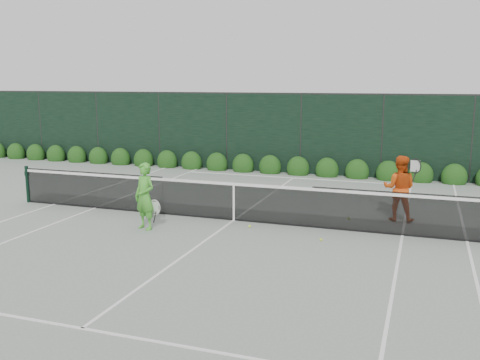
% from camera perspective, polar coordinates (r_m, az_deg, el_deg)
% --- Properties ---
extents(ground, '(80.00, 80.00, 0.00)m').
position_cam_1_polar(ground, '(13.63, -0.66, -4.34)').
color(ground, gray).
rests_on(ground, ground).
extents(tennis_net, '(12.90, 0.10, 1.07)m').
position_cam_1_polar(tennis_net, '(13.51, -0.76, -2.15)').
color(tennis_net, black).
rests_on(tennis_net, ground).
extents(player_woman, '(0.69, 0.56, 1.60)m').
position_cam_1_polar(player_woman, '(12.88, -10.12, -1.73)').
color(player_woman, green).
rests_on(player_woman, ground).
extents(player_man, '(0.92, 0.67, 1.67)m').
position_cam_1_polar(player_man, '(14.03, 16.64, -0.85)').
color(player_man, '#D14A11').
rests_on(player_man, ground).
extents(court_lines, '(11.03, 23.83, 0.01)m').
position_cam_1_polar(court_lines, '(13.62, -0.66, -4.32)').
color(court_lines, white).
rests_on(court_lines, ground).
extents(windscreen_fence, '(32.00, 21.07, 3.06)m').
position_cam_1_polar(windscreen_fence, '(10.84, -5.55, -0.05)').
color(windscreen_fence, black).
rests_on(windscreen_fence, ground).
extents(hedge_row, '(31.66, 0.65, 0.94)m').
position_cam_1_polar(hedge_row, '(20.31, 6.21, 1.22)').
color(hedge_row, '#12380F').
rests_on(hedge_row, ground).
extents(tennis_balls, '(2.23, 2.14, 0.07)m').
position_cam_1_polar(tennis_balls, '(12.95, 7.15, -5.06)').
color(tennis_balls, '#C3E533').
rests_on(tennis_balls, ground).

